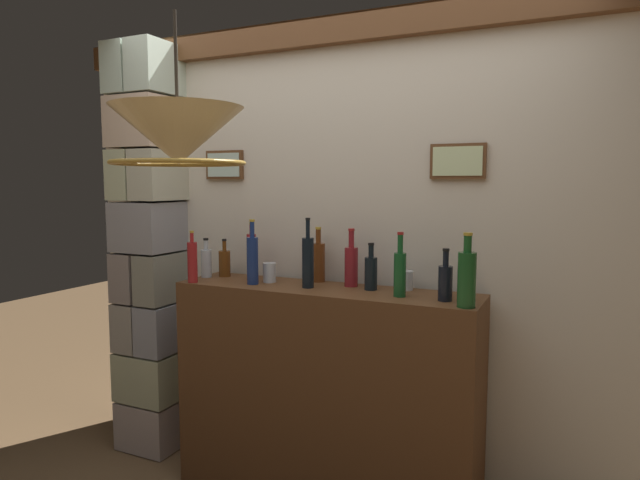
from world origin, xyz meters
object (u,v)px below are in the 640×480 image
at_px(glass_tumbler_rocks, 269,273).
at_px(glass_tumbler_highball, 405,280).
at_px(liquor_bottle_rum, 371,272).
at_px(liquor_bottle_rye, 318,261).
at_px(liquor_bottle_sherry, 351,265).
at_px(liquor_bottle_vodka, 467,278).
at_px(pendant_lamp, 178,138).
at_px(liquor_bottle_bourbon, 445,281).
at_px(liquor_bottle_whiskey, 251,256).
at_px(liquor_bottle_gin, 192,261).
at_px(liquor_bottle_scotch, 400,272).
at_px(liquor_bottle_mezcal, 225,263).
at_px(liquor_bottle_port, 308,261).
at_px(liquor_bottle_tequila, 253,259).
at_px(liquor_bottle_vermouth, 206,262).

relative_size(glass_tumbler_rocks, glass_tumbler_highball, 1.09).
height_order(liquor_bottle_rum, liquor_bottle_rye, liquor_bottle_rye).
relative_size(liquor_bottle_sherry, glass_tumbler_rocks, 2.88).
bearing_deg(liquor_bottle_vodka, pendant_lamp, -136.93).
xyz_separation_m(liquor_bottle_bourbon, glass_tumbler_rocks, (-0.96, 0.07, -0.04)).
relative_size(liquor_bottle_whiskey, liquor_bottle_rye, 1.06).
xyz_separation_m(liquor_bottle_gin, liquor_bottle_scotch, (1.11, 0.11, 0.00)).
bearing_deg(liquor_bottle_whiskey, liquor_bottle_vodka, -9.72).
bearing_deg(liquor_bottle_gin, liquor_bottle_whiskey, 44.83).
xyz_separation_m(liquor_bottle_scotch, glass_tumbler_rocks, (-0.74, 0.07, -0.07)).
bearing_deg(liquor_bottle_mezcal, liquor_bottle_rye, 7.64).
height_order(glass_tumbler_highball, pendant_lamp, pendant_lamp).
distance_m(liquor_bottle_port, liquor_bottle_tequila, 0.31).
distance_m(liquor_bottle_mezcal, liquor_bottle_rum, 0.89).
relative_size(liquor_bottle_vodka, liquor_bottle_mezcal, 1.50).
height_order(liquor_bottle_port, glass_tumbler_rocks, liquor_bottle_port).
bearing_deg(glass_tumbler_rocks, glass_tumbler_highball, 8.14).
bearing_deg(liquor_bottle_port, liquor_bottle_vodka, -7.59).
relative_size(liquor_bottle_mezcal, glass_tumbler_rocks, 2.07).
distance_m(liquor_bottle_tequila, glass_tumbler_rocks, 0.13).
height_order(liquor_bottle_bourbon, liquor_bottle_tequila, liquor_bottle_tequila).
distance_m(liquor_bottle_bourbon, liquor_bottle_scotch, 0.22).
relative_size(glass_tumbler_highball, pendant_lamp, 0.18).
xyz_separation_m(liquor_bottle_rum, liquor_bottle_scotch, (0.18, -0.10, 0.03)).
height_order(liquor_bottle_gin, pendant_lamp, pendant_lamp).
bearing_deg(pendant_lamp, glass_tumbler_highball, 64.25).
bearing_deg(glass_tumbler_rocks, liquor_bottle_bourbon, -4.21).
distance_m(liquor_bottle_vermouth, liquor_bottle_port, 0.66).
relative_size(liquor_bottle_rum, liquor_bottle_rye, 0.80).
bearing_deg(liquor_bottle_port, liquor_bottle_sherry, 35.11).
bearing_deg(liquor_bottle_port, glass_tumbler_rocks, 168.28).
bearing_deg(liquor_bottle_mezcal, liquor_bottle_vermouth, -140.41).
distance_m(liquor_bottle_vodka, glass_tumbler_highball, 0.44).
distance_m(liquor_bottle_vermouth, liquor_bottle_vodka, 1.48).
height_order(liquor_bottle_tequila, glass_tumbler_highball, liquor_bottle_tequila).
relative_size(liquor_bottle_rum, liquor_bottle_sherry, 0.79).
bearing_deg(liquor_bottle_port, liquor_bottle_gin, -168.49).
relative_size(liquor_bottle_whiskey, liquor_bottle_sherry, 1.05).
bearing_deg(glass_tumbler_rocks, liquor_bottle_scotch, -5.19).
xyz_separation_m(liquor_bottle_vodka, liquor_bottle_whiskey, (-1.21, 0.21, 0.00)).
bearing_deg(liquor_bottle_vermouth, liquor_bottle_rum, 2.54).
height_order(liquor_bottle_gin, liquor_bottle_vermouth, liquor_bottle_gin).
relative_size(liquor_bottle_gin, liquor_bottle_bourbon, 1.17).
distance_m(liquor_bottle_rum, liquor_bottle_port, 0.32).
xyz_separation_m(liquor_bottle_vermouth, liquor_bottle_mezcal, (0.08, 0.07, -0.01)).
distance_m(liquor_bottle_bourbon, glass_tumbler_highball, 0.30).
relative_size(liquor_bottle_vodka, glass_tumbler_highball, 3.38).
bearing_deg(liquor_bottle_bourbon, liquor_bottle_mezcal, 174.62).
bearing_deg(liquor_bottle_scotch, liquor_bottle_vermouth, 177.36).
height_order(glass_tumbler_rocks, pendant_lamp, pendant_lamp).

